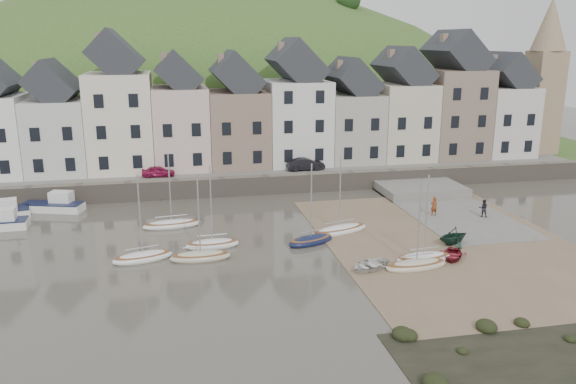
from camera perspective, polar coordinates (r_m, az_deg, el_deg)
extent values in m
plane|color=#403C32|center=(40.89, 1.69, -6.19)|extent=(160.00, 160.00, 0.00)
cube|color=#375A24|center=(71.07, -4.20, 3.53)|extent=(90.00, 30.00, 1.50)
cube|color=slate|center=(59.76, -2.78, 2.16)|extent=(70.00, 7.00, 0.10)
cube|color=slate|center=(56.55, -2.23, 0.75)|extent=(70.00, 1.20, 1.80)
cube|color=brown|center=(44.56, 15.65, -4.91)|extent=(18.00, 26.00, 0.06)
cube|color=slate|center=(53.08, 15.63, -1.69)|extent=(8.00, 18.00, 0.12)
ellipsoid|color=#375A24|center=(102.56, -8.82, -3.88)|extent=(134.40, 84.00, 84.00)
cylinder|color=#382619|center=(86.20, -21.20, 16.13)|extent=(0.50, 0.50, 3.00)
cylinder|color=#382619|center=(89.19, -11.50, 16.73)|extent=(0.50, 0.50, 3.00)
cylinder|color=#382619|center=(88.43, -1.97, 17.03)|extent=(0.50, 0.50, 3.00)
cylinder|color=#382619|center=(90.25, 6.01, 16.91)|extent=(0.50, 0.50, 3.00)
sphere|color=#213D19|center=(90.38, 6.06, 18.50)|extent=(3.60, 3.60, 3.60)
cube|color=silver|center=(62.87, -21.79, 5.18)|extent=(5.80, 8.00, 7.50)
cube|color=gray|center=(62.49, -23.72, 11.12)|extent=(0.60, 0.90, 1.40)
cube|color=beige|center=(61.88, -16.27, 6.69)|extent=(6.40, 8.00, 10.00)
cube|color=gray|center=(61.49, -18.37, 14.19)|extent=(0.60, 0.90, 1.40)
cube|color=beige|center=(61.78, -10.59, 6.31)|extent=(5.60, 8.00, 8.50)
cube|color=gray|center=(61.15, -12.26, 12.80)|extent=(0.60, 0.90, 1.40)
cube|color=#876D5D|center=(62.20, -5.07, 6.33)|extent=(6.20, 8.00, 8.00)
cube|color=gray|center=(61.39, -6.69, 12.86)|extent=(0.60, 0.90, 1.40)
cube|color=silver|center=(63.17, 0.79, 6.97)|extent=(6.60, 8.00, 9.00)
cube|color=gray|center=(62.24, -0.72, 14.09)|extent=(0.60, 0.90, 1.40)
cube|color=#A8A499|center=(64.88, 6.22, 6.43)|extent=(5.80, 8.00, 7.50)
cube|color=gray|center=(63.82, 5.12, 12.34)|extent=(0.60, 0.90, 1.40)
cube|color=beige|center=(66.85, 11.13, 6.92)|extent=(6.00, 8.00, 8.50)
cube|color=gray|center=(65.70, 10.22, 13.20)|extent=(0.60, 0.90, 1.40)
cube|color=#836E5E|center=(69.39, 15.98, 7.54)|extent=(6.40, 8.00, 10.00)
cube|color=gray|center=(68.17, 15.25, 14.41)|extent=(0.60, 0.90, 1.40)
cube|color=beige|center=(72.53, 20.28, 6.69)|extent=(5.80, 8.00, 8.00)
cube|color=gray|center=(71.23, 19.77, 12.21)|extent=(0.60, 0.90, 1.40)
cube|color=#997F60|center=(75.28, 23.96, 8.14)|extent=(3.50, 3.50, 12.00)
cone|color=#997F60|center=(74.95, 24.70, 14.97)|extent=(4.00, 4.00, 6.00)
ellipsoid|color=white|center=(47.44, -11.50, -3.22)|extent=(4.83, 1.99, 0.84)
ellipsoid|color=brown|center=(47.38, -11.51, -2.97)|extent=(4.44, 1.81, 0.20)
cylinder|color=#B2B5B7|center=(46.59, -11.69, 0.41)|extent=(0.10, 0.10, 5.60)
cylinder|color=#B2B5B7|center=(47.22, -11.54, -2.35)|extent=(2.58, 0.35, 0.08)
ellipsoid|color=white|center=(40.89, -14.26, -6.37)|extent=(4.41, 2.50, 0.84)
ellipsoid|color=brown|center=(40.82, -14.28, -6.08)|extent=(4.05, 2.28, 0.20)
cylinder|color=#B2B5B7|center=(39.90, -14.54, -2.21)|extent=(0.10, 0.10, 5.60)
cylinder|color=#B2B5B7|center=(40.63, -14.33, -5.38)|extent=(2.24, 0.66, 0.08)
ellipsoid|color=beige|center=(40.25, -8.71, -6.42)|extent=(4.23, 1.53, 0.84)
ellipsoid|color=brown|center=(40.17, -8.72, -6.12)|extent=(3.90, 1.39, 0.20)
cylinder|color=#B2B5B7|center=(39.24, -8.89, -2.19)|extent=(0.10, 0.10, 5.60)
cylinder|color=#B2B5B7|center=(39.98, -8.75, -5.41)|extent=(2.32, 0.10, 0.08)
ellipsoid|color=white|center=(42.44, -7.53, -5.23)|extent=(4.03, 1.75, 0.84)
ellipsoid|color=brown|center=(42.37, -7.54, -4.95)|extent=(3.70, 1.59, 0.20)
cylinder|color=#B2B5B7|center=(41.49, -7.67, -1.20)|extent=(0.10, 0.10, 5.60)
cylinder|color=#B2B5B7|center=(42.19, -7.56, -4.27)|extent=(2.17, 0.22, 0.08)
ellipsoid|color=white|center=(45.30, 5.12, -3.84)|extent=(5.35, 3.00, 0.84)
ellipsoid|color=brown|center=(45.23, 5.12, -3.58)|extent=(4.91, 2.74, 0.20)
cylinder|color=#B2B5B7|center=(44.40, 5.21, -0.05)|extent=(0.10, 0.10, 5.60)
cylinder|color=#B2B5B7|center=(45.07, 5.14, -2.94)|extent=(2.71, 0.94, 0.08)
ellipsoid|color=#13193C|center=(42.90, 2.29, -4.88)|extent=(4.12, 2.80, 0.84)
ellipsoid|color=brown|center=(42.82, 2.29, -4.61)|extent=(3.78, 2.56, 0.20)
cylinder|color=#B2B5B7|center=(41.95, 2.33, -0.90)|extent=(0.10, 0.10, 5.60)
cylinder|color=#B2B5B7|center=(42.65, 2.30, -3.94)|extent=(1.99, 0.85, 0.08)
ellipsoid|color=white|center=(40.59, 13.36, -6.47)|extent=(4.16, 1.78, 0.84)
ellipsoid|color=brown|center=(40.52, 13.38, -6.18)|extent=(3.83, 1.62, 0.20)
cylinder|color=#B2B5B7|center=(39.59, 13.63, -2.29)|extent=(0.10, 0.10, 5.60)
cylinder|color=#B2B5B7|center=(40.33, 13.42, -5.48)|extent=(2.24, 0.24, 0.08)
ellipsoid|color=beige|center=(39.27, 12.67, -7.17)|extent=(4.54, 1.95, 0.84)
ellipsoid|color=brown|center=(39.19, 12.69, -6.87)|extent=(4.18, 1.78, 0.20)
cylinder|color=#B2B5B7|center=(38.23, 12.93, -2.86)|extent=(0.10, 0.10, 5.60)
cylinder|color=#B2B5B7|center=(39.00, 12.73, -6.15)|extent=(2.42, 0.33, 0.08)
cube|color=white|center=(53.96, -26.31, -1.18)|extent=(1.98, 1.55, 1.00)
cube|color=white|center=(51.10, -26.42, -2.03)|extent=(1.72, 1.25, 1.00)
cube|color=white|center=(54.88, -22.40, -1.42)|extent=(5.66, 3.22, 0.70)
cube|color=#13193C|center=(54.79, -22.44, -1.05)|extent=(5.57, 3.24, 0.08)
cube|color=white|center=(54.75, -21.65, -0.46)|extent=(2.16, 1.71, 1.00)
imported|color=white|center=(38.39, 8.10, -7.20)|extent=(3.58, 3.17, 0.61)
imported|color=#153025|center=(44.09, 16.12, -4.20)|extent=(3.06, 2.82, 1.35)
imported|color=maroon|center=(41.41, 16.06, -6.02)|extent=(3.00, 3.27, 0.55)
imported|color=brown|center=(50.54, 14.33, -1.38)|extent=(0.63, 0.44, 1.66)
imported|color=#232328|center=(51.41, 18.88, -1.53)|extent=(0.91, 0.82, 1.52)
imported|color=#991644|center=(58.02, -12.79, 2.02)|extent=(3.24, 1.43, 1.09)
imported|color=black|center=(59.51, 1.76, 2.81)|extent=(3.98, 1.49, 1.30)
cube|color=black|center=(31.42, 23.28, -14.29)|extent=(14.00, 6.00, 0.05)
ellipsoid|color=black|center=(33.02, 26.29, -13.00)|extent=(0.59, 0.65, 0.39)
ellipsoid|color=black|center=(33.58, 22.26, -11.98)|extent=(0.80, 0.88, 0.52)
ellipsoid|color=black|center=(27.10, 14.47, -17.93)|extent=(1.16, 1.27, 0.75)
ellipsoid|color=black|center=(30.02, 16.98, -14.93)|extent=(0.54, 0.59, 0.35)
ellipsoid|color=black|center=(30.58, 11.33, -13.71)|extent=(1.09, 1.20, 0.71)
ellipsoid|color=black|center=(30.60, 11.93, -13.79)|extent=(0.93, 1.02, 0.60)
ellipsoid|color=black|center=(32.43, 19.16, -12.54)|extent=(1.10, 1.21, 0.71)
ellipsoid|color=black|center=(27.64, 14.71, -17.53)|extent=(0.55, 0.60, 0.36)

